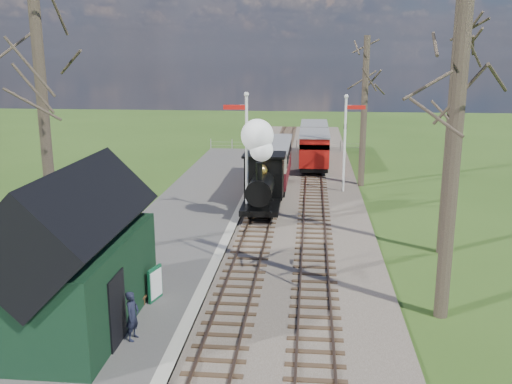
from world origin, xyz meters
The scene contains 18 objects.
distant_hills centered at (1.40, 64.38, -16.21)m, with size 114.40×48.00×22.02m.
ballast_bed centered at (1.30, 22.00, 0.05)m, with size 8.00×60.00×0.10m, color brown.
track_near centered at (0.00, 22.00, 0.10)m, with size 1.60×60.00×0.15m.
track_far centered at (2.60, 22.00, 0.10)m, with size 1.60×60.00×0.15m.
platform centered at (-3.50, 14.00, 0.10)m, with size 5.00×44.00×0.20m, color #474442.
coping_strip centered at (-1.20, 14.00, 0.10)m, with size 0.40×44.00×0.21m, color #B2AD9E.
station_shed centered at (-4.30, 4.00, 2.27)m, with size 3.25×6.30×4.78m.
semaphore_near centered at (-0.77, 16.00, 3.62)m, with size 1.22×0.24×6.22m.
semaphore_far centered at (4.37, 22.00, 3.35)m, with size 1.22×0.24×5.72m.
bare_trees centered at (1.33, 10.10, 5.21)m, with size 15.51×22.39×12.00m.
fence_line centered at (0.30, 36.00, 0.55)m, with size 12.60×0.08×1.00m.
locomotive centered at (-0.01, 16.61, 2.23)m, with size 1.95×4.54×4.87m.
coach centered at (0.00, 22.68, 1.63)m, with size 2.27×7.79×2.39m.
red_carriage_a centered at (2.60, 28.20, 1.50)m, with size 2.06×5.10×2.17m.
red_carriage_b centered at (2.60, 33.70, 1.50)m, with size 2.06×5.10×2.17m.
sign_board centered at (-2.54, 5.89, 0.76)m, with size 0.29×0.76×1.12m.
bench centered at (-3.24, 4.90, 0.63)m, with size 0.79×1.65×0.91m.
person centered at (-2.46, 3.28, 0.91)m, with size 0.52×0.34×1.42m, color black.
Camera 1 is at (2.34, -10.83, 7.98)m, focal length 40.00 mm.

